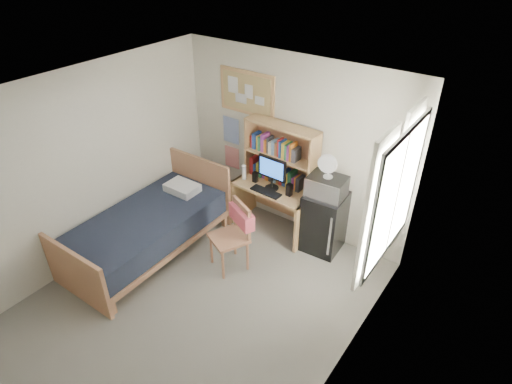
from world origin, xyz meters
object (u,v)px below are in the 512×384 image
Objects in this scene: speaker_right at (289,190)px; speaker_left at (255,177)px; monitor at (272,174)px; desk_fan at (329,167)px; desk_chair at (229,237)px; bulletin_board at (247,93)px; desk at (274,208)px; bed at (148,233)px; mini_fridge at (324,222)px; microwave at (327,186)px.

speaker_left is at bearing 180.00° from speaker_right.
desk_fan reaches higher than monitor.
desk_chair is 1.11m from speaker_left.
desk is at bearing -23.36° from bulletin_board.
desk is 0.53× the size of bed.
monitor is at bearing -178.35° from desk_fan.
bulletin_board is 5.19× the size of speaker_right.
monitor is at bearing 180.00° from speaker_right.
bed is at bearing -146.08° from mini_fridge.
speaker_right is at bearing -171.90° from mini_fridge.
desk_fan is at bearing 77.42° from desk_chair.
microwave is at bearing 0.00° from desk_fan.
mini_fridge is 0.66m from speaker_right.
bed is at bearing -125.52° from desk.
monitor is at bearing -0.00° from speaker_left.
speaker_right reaches higher than bed.
bed is 4.63× the size of monitor.
monitor is at bearing 50.47° from bed.
bulletin_board is 5.86× the size of speaker_left.
desk_chair is 1.09m from speaker_right.
microwave is (0.82, 0.08, 0.05)m from monitor.
desk_fan reaches higher than speaker_left.
desk_chair is 5.40× the size of speaker_right.
bed is (-1.14, -1.47, -0.06)m from desk.
bed is at bearing -146.47° from desk_fan.
mini_fridge is at bearing 90.00° from desk_fan.
bulletin_board is at bearing 158.95° from desk.
microwave is at bearing 5.56° from speaker_left.
desk is 0.55m from speaker_left.
bulletin_board reaches higher than bed.
monitor is (1.14, 1.41, 0.68)m from bed.
mini_fridge is 0.40× the size of bed.
bulletin_board is at bearing 141.83° from desk_chair.
mini_fridge is 2.84× the size of desk_fan.
desk_chair is at bearing -71.46° from speaker_left.
desk is 2.43× the size of microwave.
bulletin_board is at bearing 75.40° from bed.
mini_fridge is 0.89m from desk_fan.
desk is 2.47× the size of monitor.
speaker_right is at bearing -0.00° from monitor.
speaker_left is 0.51× the size of desk_fan.
speaker_left reaches higher than desk.
speaker_right is at bearing -11.31° from desk.
desk_chair is at bearing -88.00° from monitor.
desk is at bearing 177.47° from microwave.
monitor reaches higher than microwave.
mini_fridge is 4.92× the size of speaker_right.
desk_fan reaches higher than speaker_right.
desk is at bearing 177.47° from desk_fan.
bulletin_board is 1.22m from speaker_left.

